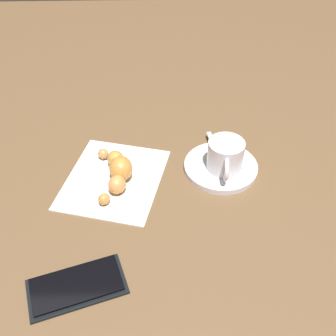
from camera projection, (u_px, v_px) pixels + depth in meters
ground_plane at (175, 175)px, 0.77m from camera, size 1.80×1.80×0.00m
saucer at (221, 167)px, 0.78m from camera, size 0.14×0.14×0.01m
espresso_cup at (225, 156)px, 0.75m from camera, size 0.07×0.09×0.06m
teaspoon at (220, 161)px, 0.78m from camera, size 0.03×0.14×0.01m
sugar_packet at (236, 159)px, 0.78m from camera, size 0.05×0.06×0.01m
napkin at (114, 179)px, 0.76m from camera, size 0.21×0.23×0.00m
croissant at (117, 170)px, 0.74m from camera, size 0.07×0.15×0.05m
cell_phone at (77, 286)px, 0.59m from camera, size 0.15×0.11×0.01m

